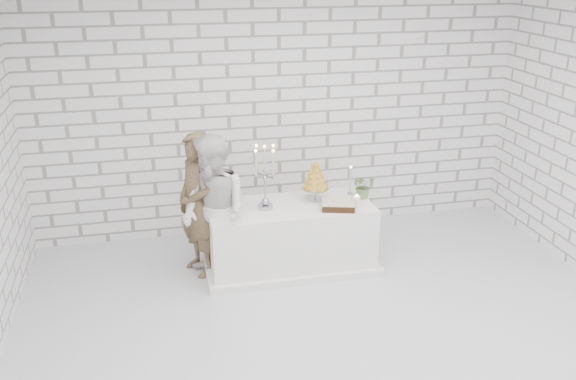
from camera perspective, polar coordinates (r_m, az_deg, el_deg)
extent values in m
cube|color=silver|center=(5.96, 4.41, -13.02)|extent=(6.00, 5.00, 0.01)
cube|color=white|center=(7.58, -0.81, 7.09)|extent=(6.00, 0.01, 3.00)
cube|color=white|center=(3.24, 18.60, -14.65)|extent=(6.00, 0.01, 3.00)
cube|color=white|center=(6.90, 0.22, -4.29)|extent=(1.80, 0.80, 0.75)
imported|color=#453726|center=(6.70, -8.38, -1.35)|extent=(0.60, 0.69, 1.61)
imported|color=silver|center=(6.47, -6.83, -1.98)|extent=(0.91, 0.99, 1.63)
cube|color=black|center=(6.66, 4.67, -1.41)|extent=(0.41, 0.34, 0.08)
cylinder|color=white|center=(6.74, 6.37, -1.05)|extent=(0.09, 0.09, 0.12)
cylinder|color=beige|center=(7.03, 5.78, 0.81)|extent=(0.06, 0.06, 0.32)
imported|color=#3C6B34|center=(6.96, 6.98, 0.38)|extent=(0.27, 0.24, 0.28)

